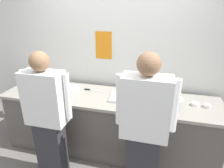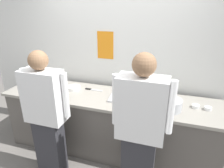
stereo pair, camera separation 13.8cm
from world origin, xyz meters
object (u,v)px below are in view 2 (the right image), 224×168
Objects in this scene: ramekin_yellow_sauce at (196,106)px; chefs_knife at (92,90)px; ramekin_green_sauce at (208,108)px; ramekin_red_sauce at (47,84)px; sheet_tray at (127,98)px; mixing_bowl_steel at (169,104)px; chef_center at (140,130)px; chef_near_left at (46,115)px; plate_stack_rear at (74,88)px; squeeze_bottle_primary at (148,101)px; plate_stack_front at (53,91)px; deli_cup at (163,96)px.

ramekin_yellow_sauce is 1.46m from chefs_knife.
ramekin_green_sauce and ramekin_red_sauce have the same top height.
sheet_tray is at bearing -178.51° from ramekin_yellow_sauce.
mixing_bowl_steel is 0.48m from ramekin_green_sauce.
ramekin_red_sauce is 0.36× the size of chefs_knife.
sheet_tray is 1.35m from ramekin_red_sauce.
chef_center is at bearing -115.56° from mixing_bowl_steel.
chef_near_left is 18.90× the size of ramekin_green_sauce.
ramekin_green_sauce is 2.37m from ramekin_red_sauce.
ramekin_red_sauce is (-1.91, 0.22, -0.05)m from mixing_bowl_steel.
chefs_knife is at bearing 71.33° from chef_near_left.
plate_stack_rear reaches higher than ramekin_green_sauce.
chef_near_left reaches higher than ramekin_red_sauce.
sheet_tray is 0.88m from ramekin_yellow_sauce.
squeeze_bottle_primary is at bearing -9.28° from ramekin_red_sauce.
chefs_knife is (-0.57, 0.14, -0.01)m from sheet_tray.
plate_stack_rear is at bearing 168.02° from squeeze_bottle_primary.
sheet_tray is (0.84, 0.66, 0.04)m from chef_near_left.
chef_near_left is 1.97m from ramekin_green_sauce.
ramekin_red_sauce reaches higher than sheet_tray.
chef_near_left is 8.39× the size of plate_stack_front.
squeeze_bottle_primary is at bearing -169.66° from mixing_bowl_steel.
deli_cup is at bearing 1.63° from chefs_knife.
chef_near_left is 17.97× the size of ramekin_yellow_sauce.
sheet_tray is 5.22× the size of ramekin_yellow_sauce.
mixing_bowl_steel is 3.35× the size of deli_cup.
ramekin_yellow_sauce is at bearing 24.40° from mixing_bowl_steel.
sheet_tray is 0.59m from chefs_knife.
ramekin_red_sauce is at bearing 154.96° from chef_center.
squeeze_bottle_primary is at bearing -11.98° from plate_stack_rear.
chef_center is at bearing -25.04° from ramekin_red_sauce.
mixing_bowl_steel is at bearing 20.92° from chef_near_left.
deli_cup reaches higher than chefs_knife.
chef_near_left is 0.96× the size of chef_center.
sheet_tray is at bearing 114.01° from chef_center.
ramekin_green_sauce is at bearing -2.04° from plate_stack_rear.
chef_center is at bearing -129.99° from ramekin_yellow_sauce.
chef_near_left is at bearing -159.08° from mixing_bowl_steel.
chef_center reaches higher than squeeze_bottle_primary.
ramekin_yellow_sauce is 0.34× the size of chefs_knife.
ramekin_yellow_sauce is 0.92× the size of ramekin_red_sauce.
squeeze_bottle_primary is 2.20× the size of ramekin_yellow_sauce.
chef_center is at bearing -65.99° from sheet_tray.
chefs_knife is (-1.13, 0.26, -0.06)m from mixing_bowl_steel.
plate_stack_front is 0.35m from ramekin_red_sauce.
chef_near_left reaches higher than chefs_knife.
ramekin_green_sauce is 0.98× the size of deli_cup.
ramekin_green_sauce is (1.86, 0.67, 0.05)m from chef_near_left.
chefs_knife is (0.28, 0.06, -0.02)m from plate_stack_rear.
plate_stack_front is 0.99× the size of plate_stack_rear.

